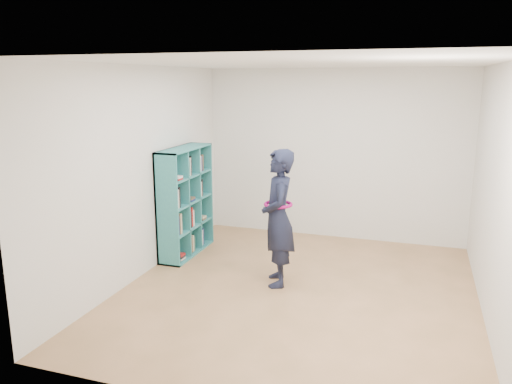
% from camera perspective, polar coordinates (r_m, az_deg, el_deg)
% --- Properties ---
extents(floor, '(4.50, 4.50, 0.00)m').
position_cam_1_polar(floor, '(5.98, 4.75, -11.29)').
color(floor, olive).
rests_on(floor, ground).
extents(ceiling, '(4.50, 4.50, 0.00)m').
position_cam_1_polar(ceiling, '(5.46, 5.27, 14.48)').
color(ceiling, white).
rests_on(ceiling, wall_back).
extents(wall_left, '(0.02, 4.50, 2.60)m').
position_cam_1_polar(wall_left, '(6.33, -12.90, 2.14)').
color(wall_left, silver).
rests_on(wall_left, floor).
extents(wall_right, '(0.02, 4.50, 2.60)m').
position_cam_1_polar(wall_right, '(5.49, 25.76, -0.42)').
color(wall_right, silver).
rests_on(wall_right, floor).
extents(wall_back, '(4.00, 0.02, 2.60)m').
position_cam_1_polar(wall_back, '(7.75, 8.87, 4.21)').
color(wall_back, silver).
rests_on(wall_back, floor).
extents(wall_front, '(4.00, 0.02, 2.60)m').
position_cam_1_polar(wall_front, '(3.50, -3.65, -6.10)').
color(wall_front, silver).
rests_on(wall_front, floor).
extents(bookshelf, '(0.33, 1.14, 1.52)m').
position_cam_1_polar(bookshelf, '(7.07, -8.24, -1.14)').
color(bookshelf, '#286E7C').
rests_on(bookshelf, floor).
extents(person, '(0.57, 0.70, 1.65)m').
position_cam_1_polar(person, '(5.92, 2.54, -2.97)').
color(person, black).
rests_on(person, floor).
extents(smartphone, '(0.05, 0.08, 0.12)m').
position_cam_1_polar(smartphone, '(5.97, 1.11, -1.78)').
color(smartphone, silver).
rests_on(smartphone, person).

